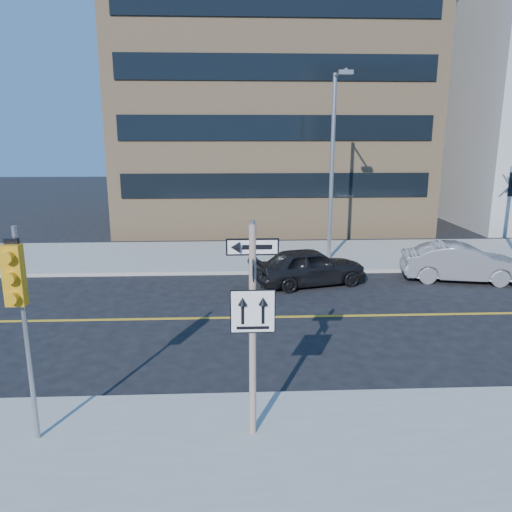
{
  "coord_description": "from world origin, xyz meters",
  "views": [
    {
      "loc": [
        -0.32,
        -10.89,
        5.63
      ],
      "look_at": [
        0.36,
        4.0,
        2.01
      ],
      "focal_mm": 35.0,
      "sensor_mm": 36.0,
      "label": 1
    }
  ],
  "objects_px": {
    "parked_car_a": "(310,266)",
    "streetlight_a": "(333,156)",
    "parked_car_b": "(461,263)",
    "sign_pole": "(253,319)",
    "traffic_signal": "(17,293)"
  },
  "relations": [
    {
      "from": "parked_car_b",
      "to": "streetlight_a",
      "type": "height_order",
      "value": "streetlight_a"
    },
    {
      "from": "sign_pole",
      "to": "parked_car_b",
      "type": "relative_size",
      "value": 0.9
    },
    {
      "from": "sign_pole",
      "to": "parked_car_b",
      "type": "height_order",
      "value": "sign_pole"
    },
    {
      "from": "traffic_signal",
      "to": "sign_pole",
      "type": "bearing_deg",
      "value": 2.11
    },
    {
      "from": "parked_car_a",
      "to": "streetlight_a",
      "type": "height_order",
      "value": "streetlight_a"
    },
    {
      "from": "streetlight_a",
      "to": "parked_car_a",
      "type": "bearing_deg",
      "value": -113.03
    },
    {
      "from": "parked_car_b",
      "to": "parked_car_a",
      "type": "bearing_deg",
      "value": 103.63
    },
    {
      "from": "streetlight_a",
      "to": "parked_car_b",
      "type": "bearing_deg",
      "value": -33.21
    },
    {
      "from": "parked_car_a",
      "to": "streetlight_a",
      "type": "distance_m",
      "value": 5.38
    },
    {
      "from": "streetlight_a",
      "to": "sign_pole",
      "type": "bearing_deg",
      "value": -106.77
    },
    {
      "from": "sign_pole",
      "to": "traffic_signal",
      "type": "height_order",
      "value": "sign_pole"
    },
    {
      "from": "parked_car_a",
      "to": "parked_car_b",
      "type": "distance_m",
      "value": 6.03
    },
    {
      "from": "parked_car_a",
      "to": "parked_car_b",
      "type": "xyz_separation_m",
      "value": [
        6.02,
        0.26,
        0.01
      ]
    },
    {
      "from": "parked_car_b",
      "to": "streetlight_a",
      "type": "distance_m",
      "value": 6.83
    },
    {
      "from": "parked_car_b",
      "to": "streetlight_a",
      "type": "relative_size",
      "value": 0.56
    }
  ]
}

